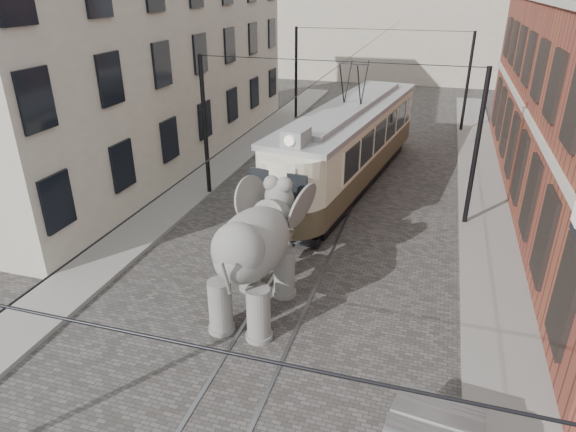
% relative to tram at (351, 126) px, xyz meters
% --- Properties ---
extents(ground, '(120.00, 120.00, 0.00)m').
position_rel_tram_xyz_m(ground, '(-0.04, -9.21, -2.73)').
color(ground, '#494643').
extents(tram_rails, '(1.54, 80.00, 0.02)m').
position_rel_tram_xyz_m(tram_rails, '(-0.04, -9.21, -2.72)').
color(tram_rails, slate).
rests_on(tram_rails, ground).
extents(sidewalk_right, '(2.00, 60.00, 0.15)m').
position_rel_tram_xyz_m(sidewalk_right, '(5.96, -9.21, -2.66)').
color(sidewalk_right, slate).
rests_on(sidewalk_right, ground).
extents(sidewalk_left, '(2.00, 60.00, 0.15)m').
position_rel_tram_xyz_m(sidewalk_left, '(-6.54, -9.21, -2.66)').
color(sidewalk_left, slate).
rests_on(sidewalk_left, ground).
extents(stucco_building, '(7.00, 24.00, 10.00)m').
position_rel_tram_xyz_m(stucco_building, '(-11.04, 0.79, 2.27)').
color(stucco_building, '#A19585').
rests_on(stucco_building, ground).
extents(distant_block, '(28.00, 10.00, 14.00)m').
position_rel_tram_xyz_m(distant_block, '(-0.04, 30.79, 4.27)').
color(distant_block, '#A19585').
rests_on(distant_block, ground).
extents(catenary, '(11.00, 30.20, 6.00)m').
position_rel_tram_xyz_m(catenary, '(-0.24, -4.21, 0.27)').
color(catenary, black).
rests_on(catenary, ground).
extents(tram, '(4.76, 14.03, 5.46)m').
position_rel_tram_xyz_m(tram, '(0.00, 0.00, 0.00)').
color(tram, beige).
rests_on(tram, ground).
extents(elephant, '(3.16, 5.60, 3.39)m').
position_rel_tram_xyz_m(elephant, '(-0.70, -10.86, -1.03)').
color(elephant, '#62605B').
rests_on(elephant, ground).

